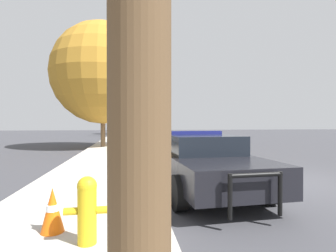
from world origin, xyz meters
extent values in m
plane|color=#3D3D42|center=(0.00, 0.00, 0.00)|extent=(110.00, 110.00, 0.00)
cube|color=#BCB7AD|center=(-5.10, 0.00, 0.07)|extent=(3.00, 110.00, 0.13)
cube|color=black|center=(-2.46, -0.51, 0.61)|extent=(2.15, 5.09, 0.56)
cube|color=black|center=(-2.47, -0.26, 1.11)|extent=(1.75, 2.69, 0.43)
cylinder|color=black|center=(-1.45, -2.00, 0.33)|extent=(0.28, 0.68, 0.66)
cylinder|color=black|center=(-3.27, -2.11, 0.33)|extent=(0.28, 0.68, 0.66)
cylinder|color=black|center=(-1.64, 1.09, 0.33)|extent=(0.28, 0.68, 0.66)
cylinder|color=black|center=(-3.46, 0.98, 0.33)|extent=(0.28, 0.68, 0.66)
cylinder|color=black|center=(-1.88, -3.09, 0.52)|extent=(0.07, 0.07, 0.68)
cylinder|color=black|center=(-2.72, -3.14, 0.52)|extent=(0.07, 0.07, 0.68)
cylinder|color=black|center=(-2.30, -3.12, 0.83)|extent=(0.89, 0.12, 0.07)
cube|color=navy|center=(-2.47, -0.26, 1.37)|extent=(1.35, 0.28, 0.09)
cube|color=navy|center=(-1.52, -0.45, 0.64)|extent=(0.22, 3.59, 0.16)
cylinder|color=gold|center=(-4.71, -3.51, 0.47)|extent=(0.23, 0.23, 0.68)
sphere|color=gold|center=(-4.71, -3.51, 0.84)|extent=(0.24, 0.24, 0.24)
cylinder|color=gold|center=(-4.90, -3.51, 0.54)|extent=(0.16, 0.09, 0.09)
cylinder|color=gold|center=(-4.51, -3.51, 0.54)|extent=(0.16, 0.09, 0.09)
cylinder|color=#424247|center=(-5.88, 25.16, 2.72)|extent=(0.16, 0.16, 5.18)
cylinder|color=#424247|center=(-3.85, 25.16, 5.16)|extent=(4.06, 0.11, 0.11)
cube|color=black|center=(-1.83, 25.16, 4.71)|extent=(0.30, 0.24, 0.90)
sphere|color=red|center=(-1.83, 25.03, 5.01)|extent=(0.20, 0.20, 0.20)
sphere|color=orange|center=(-1.83, 25.03, 4.71)|extent=(0.20, 0.20, 0.20)
sphere|color=green|center=(-1.83, 25.03, 4.41)|extent=(0.20, 0.20, 0.20)
cube|color=black|center=(-2.22, 14.65, 0.65)|extent=(1.79, 4.60, 0.60)
cube|color=black|center=(-2.22, 14.42, 1.19)|extent=(1.52, 2.40, 0.46)
cylinder|color=black|center=(-3.09, 16.05, 0.35)|extent=(0.25, 0.71, 0.70)
cylinder|color=black|center=(-1.41, 16.08, 0.35)|extent=(0.25, 0.71, 0.70)
cylinder|color=black|center=(-3.04, 13.22, 0.35)|extent=(0.25, 0.71, 0.70)
cylinder|color=black|center=(-1.36, 13.25, 0.35)|extent=(0.25, 0.71, 0.70)
cube|color=maroon|center=(0.89, 43.44, 0.63)|extent=(1.92, 4.25, 0.57)
cube|color=black|center=(0.90, 43.23, 1.10)|extent=(1.58, 2.24, 0.38)
cylinder|color=black|center=(-0.01, 44.69, 0.34)|extent=(0.27, 0.69, 0.68)
cylinder|color=black|center=(1.68, 44.77, 0.34)|extent=(0.27, 0.69, 0.68)
cylinder|color=black|center=(0.11, 42.11, 0.34)|extent=(0.27, 0.69, 0.68)
cylinder|color=black|center=(1.80, 42.19, 0.34)|extent=(0.27, 0.69, 0.68)
cylinder|color=brown|center=(-4.39, 31.00, 1.76)|extent=(0.38, 0.38, 3.26)
sphere|color=#5B9947|center=(-4.39, 31.00, 4.45)|extent=(3.85, 3.85, 3.85)
cylinder|color=brown|center=(-5.79, 10.16, 1.57)|extent=(0.29, 0.29, 2.88)
sphere|color=#B77F28|center=(-5.79, 10.16, 4.76)|extent=(6.37, 6.37, 6.37)
cone|color=orange|center=(-5.23, -3.08, 0.43)|extent=(0.31, 0.31, 0.61)
cylinder|color=white|center=(-5.23, -3.08, 0.46)|extent=(0.17, 0.17, 0.08)
camera|label=1|loc=(-4.20, -6.83, 1.61)|focal=28.00mm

